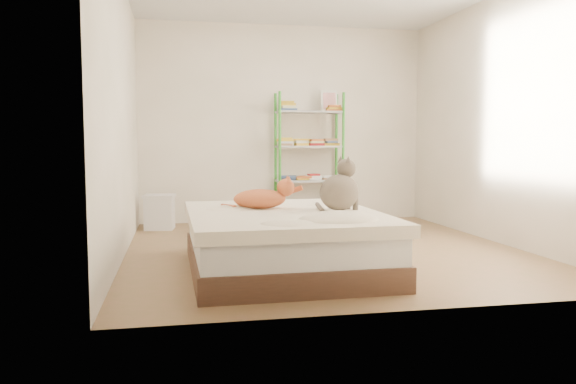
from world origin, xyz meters
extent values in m
cube|color=#8E6449|center=(0.00, 0.00, 0.00)|extent=(3.80, 4.20, 0.01)
cube|color=white|center=(0.00, 2.10, 1.30)|extent=(3.80, 0.01, 2.60)
cube|color=white|center=(0.00, -2.10, 1.30)|extent=(3.80, 0.01, 2.60)
cube|color=white|center=(-1.90, 0.00, 1.30)|extent=(0.01, 4.20, 2.60)
cube|color=white|center=(1.90, 0.00, 1.30)|extent=(0.01, 4.20, 2.60)
cube|color=brown|center=(-0.56, -0.83, 0.09)|extent=(1.53, 1.90, 0.19)
cube|color=white|center=(-0.56, -0.83, 0.29)|extent=(1.48, 1.84, 0.21)
cube|color=white|center=(-0.56, -0.83, 0.44)|extent=(1.56, 1.94, 0.09)
cylinder|color=green|center=(-0.12, 1.72, 0.85)|extent=(0.04, 0.04, 1.70)
cylinder|color=green|center=(-0.12, 2.04, 0.85)|extent=(0.04, 0.04, 1.70)
cylinder|color=green|center=(0.72, 1.72, 0.85)|extent=(0.04, 0.04, 1.70)
cylinder|color=green|center=(0.72, 2.04, 0.85)|extent=(0.04, 0.04, 1.70)
cube|color=#AFAFAF|center=(0.30, 1.88, 0.10)|extent=(0.86, 0.34, 0.02)
cube|color=#AFAFAF|center=(0.30, 1.88, 0.55)|extent=(0.86, 0.34, 0.02)
cube|color=#AFAFAF|center=(0.30, 1.88, 1.00)|extent=(0.86, 0.34, 0.02)
cube|color=#AFAFAF|center=(0.30, 1.88, 1.45)|extent=(0.86, 0.34, 0.02)
cube|color=maroon|center=(0.00, 1.88, 0.16)|extent=(0.20, 0.16, 0.09)
cube|color=maroon|center=(0.30, 1.88, 0.16)|extent=(0.20, 0.16, 0.09)
cube|color=maroon|center=(0.60, 1.88, 0.16)|extent=(0.20, 0.16, 0.09)
cube|color=maroon|center=(0.00, 1.88, 0.61)|extent=(0.20, 0.16, 0.09)
cube|color=maroon|center=(0.20, 1.88, 0.61)|extent=(0.20, 0.16, 0.09)
cube|color=maroon|center=(0.40, 1.88, 0.61)|extent=(0.20, 0.16, 0.09)
cube|color=maroon|center=(0.60, 1.88, 0.61)|extent=(0.20, 0.16, 0.09)
cube|color=maroon|center=(0.00, 1.88, 1.06)|extent=(0.20, 0.16, 0.09)
cube|color=maroon|center=(0.20, 1.88, 1.06)|extent=(0.20, 0.16, 0.09)
cube|color=maroon|center=(0.40, 1.88, 1.06)|extent=(0.20, 0.16, 0.09)
cube|color=maroon|center=(0.60, 1.88, 1.06)|extent=(0.20, 0.16, 0.09)
cube|color=maroon|center=(0.00, 1.88, 1.51)|extent=(0.20, 0.16, 0.09)
cube|color=maroon|center=(0.60, 1.88, 1.51)|extent=(0.20, 0.16, 0.09)
cube|color=white|center=(0.58, 1.93, 1.60)|extent=(0.22, 0.06, 0.28)
cube|color=red|center=(0.58, 1.92, 1.60)|extent=(0.17, 0.04, 0.22)
cube|color=#AD6E48|center=(-0.08, 0.58, 0.16)|extent=(0.47, 0.38, 0.33)
cube|color=#54277E|center=(-0.08, 0.39, 0.16)|extent=(0.28, 0.01, 0.07)
cube|color=#AD6E48|center=(-0.08, 0.40, 0.33)|extent=(0.47, 0.14, 0.10)
cube|color=silver|center=(-1.63, 1.63, 0.19)|extent=(0.37, 0.33, 0.39)
cube|color=silver|center=(-1.63, 1.63, 0.41)|extent=(0.40, 0.37, 0.03)
camera|label=1|loc=(-1.41, -5.32, 1.05)|focal=35.00mm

